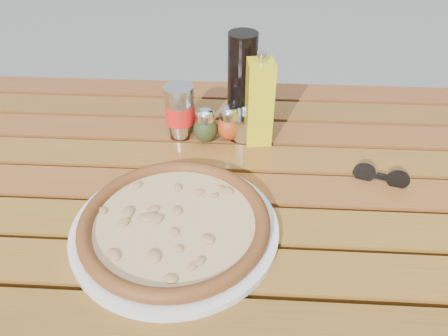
# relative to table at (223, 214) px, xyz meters

# --- Properties ---
(table) EXTENTS (1.40, 0.90, 0.75)m
(table) POSITION_rel_table_xyz_m (0.00, 0.00, 0.00)
(table) COLOR #341F0B
(table) RESTS_ON ground
(plate) EXTENTS (0.46, 0.46, 0.01)m
(plate) POSITION_rel_table_xyz_m (-0.08, -0.13, 0.08)
(plate) COLOR silver
(plate) RESTS_ON table
(pizza) EXTENTS (0.38, 0.38, 0.03)m
(pizza) POSITION_rel_table_xyz_m (-0.08, -0.13, 0.10)
(pizza) COLOR beige
(pizza) RESTS_ON plate
(pepper_shaker) EXTENTS (0.07, 0.07, 0.08)m
(pepper_shaker) POSITION_rel_table_xyz_m (0.00, 0.17, 0.11)
(pepper_shaker) COLOR #BF4215
(pepper_shaker) RESTS_ON table
(oregano_shaker) EXTENTS (0.06, 0.06, 0.08)m
(oregano_shaker) POSITION_rel_table_xyz_m (-0.05, 0.16, 0.11)
(oregano_shaker) COLOR #353E19
(oregano_shaker) RESTS_ON table
(dark_bottle) EXTENTS (0.08, 0.08, 0.22)m
(dark_bottle) POSITION_rel_table_xyz_m (0.03, 0.24, 0.19)
(dark_bottle) COLOR black
(dark_bottle) RESTS_ON table
(soda_can) EXTENTS (0.08, 0.08, 0.12)m
(soda_can) POSITION_rel_table_xyz_m (-0.11, 0.18, 0.13)
(soda_can) COLOR silver
(soda_can) RESTS_ON table
(olive_oil_cruet) EXTENTS (0.06, 0.06, 0.21)m
(olive_oil_cruet) POSITION_rel_table_xyz_m (0.07, 0.17, 0.17)
(olive_oil_cruet) COLOR gold
(olive_oil_cruet) RESTS_ON table
(parmesan_tin) EXTENTS (0.11, 0.11, 0.07)m
(parmesan_tin) POSITION_rel_table_xyz_m (0.04, 0.19, 0.11)
(parmesan_tin) COLOR silver
(parmesan_tin) RESTS_ON table
(sunglasses) EXTENTS (0.11, 0.05, 0.04)m
(sunglasses) POSITION_rel_table_xyz_m (0.31, 0.03, 0.09)
(sunglasses) COLOR black
(sunglasses) RESTS_ON table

